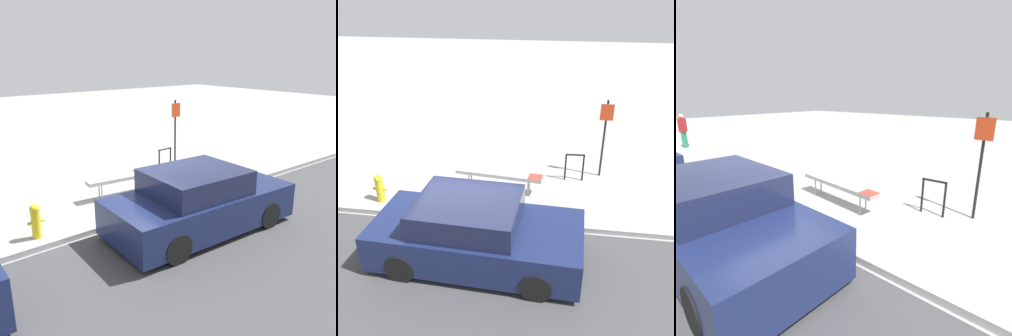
% 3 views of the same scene
% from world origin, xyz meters
% --- Properties ---
extents(ground_plane, '(60.00, 60.00, 0.00)m').
position_xyz_m(ground_plane, '(0.00, 0.00, 0.00)').
color(ground_plane, '#9E9E99').
extents(curb, '(60.00, 0.20, 0.13)m').
position_xyz_m(curb, '(0.00, 0.00, 0.07)').
color(curb, '#A8A8A3').
rests_on(curb, ground_plane).
extents(bench, '(2.40, 0.60, 0.56)m').
position_xyz_m(bench, '(0.56, 1.55, 0.49)').
color(bench, '#99999E').
rests_on(bench, ground_plane).
extents(bike_rack, '(0.55, 0.08, 0.83)m').
position_xyz_m(bike_rack, '(2.59, 2.45, 0.50)').
color(bike_rack, black).
rests_on(bike_rack, ground_plane).
extents(sign_post, '(0.36, 0.08, 2.30)m').
position_xyz_m(sign_post, '(3.36, 2.85, 1.38)').
color(sign_post, black).
rests_on(sign_post, ground_plane).
extents(fire_hydrant, '(0.36, 0.22, 0.77)m').
position_xyz_m(fire_hydrant, '(-2.43, 0.55, 0.41)').
color(fire_hydrant, gold).
rests_on(fire_hydrant, ground_plane).
extents(pedestrian, '(0.41, 0.44, 1.73)m').
position_xyz_m(pedestrian, '(-10.37, 1.76, 0.92)').
color(pedestrian, '#267259').
rests_on(pedestrian, ground_plane).
extents(parked_car_near, '(4.28, 2.06, 1.42)m').
position_xyz_m(parked_car_near, '(0.54, -1.33, 0.65)').
color(parked_car_near, black).
rests_on(parked_car_near, ground_plane).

